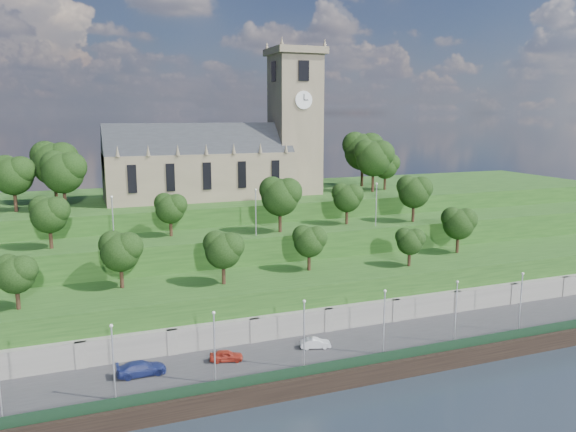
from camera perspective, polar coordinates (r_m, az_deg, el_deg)
name	(u,v)px	position (r m, az deg, el deg)	size (l,w,h in m)	color
ground	(330,392)	(63.86, 4.25, -17.36)	(320.00, 320.00, 0.00)	black
promenade	(308,360)	(68.33, 2.07, -14.46)	(160.00, 12.00, 2.00)	#2D2D30
quay_wall	(330,382)	(63.31, 4.28, -16.50)	(160.00, 0.50, 2.20)	black
fence	(328,367)	(63.18, 4.04, -15.04)	(160.00, 0.10, 1.20)	#15301D
retaining_wall	(290,330)	(72.81, 0.21, -11.55)	(160.00, 2.10, 5.00)	slate
embankment_lower	(274,304)	(77.58, -1.40, -8.96)	(160.00, 12.00, 8.00)	#1F4416
embankment_upper	(251,270)	(86.95, -3.83, -5.45)	(160.00, 10.00, 12.00)	#1F4416
hilltop	(218,233)	(106.28, -7.15, -1.75)	(160.00, 32.00, 15.00)	#1F4416
church	(226,154)	(100.49, -6.36, 6.23)	(38.60, 12.35, 27.60)	#6D614C
trees_lower	(270,243)	(75.33, -1.84, -2.72)	(67.62, 8.56, 7.30)	black
trees_upper	(274,198)	(84.65, -1.39, 1.82)	(60.95, 7.96, 8.42)	black
trees_hilltop	(233,159)	(100.06, -5.63, 5.75)	(70.96, 16.79, 11.07)	black
lamp_posts_promenade	(304,329)	(62.46, 1.65, -11.38)	(60.36, 0.36, 7.87)	#B2B2B7
lamp_posts_upper	(256,208)	(81.93, -3.30, 0.80)	(40.36, 0.36, 6.96)	#B2B2B7
car_left	(226,356)	(65.91, -6.29, -13.92)	(1.51, 3.75, 1.28)	maroon
car_middle	(315,343)	(68.93, 2.80, -12.77)	(1.28, 3.66, 1.21)	#B9BBBE
car_right	(141,368)	(64.32, -14.66, -14.74)	(2.12, 5.22, 1.51)	navy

